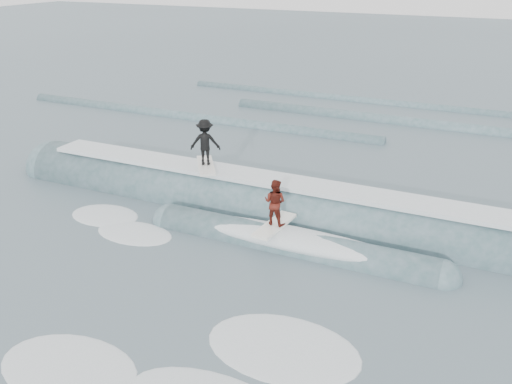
% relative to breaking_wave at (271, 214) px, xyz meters
% --- Properties ---
extents(ground, '(160.00, 160.00, 0.00)m').
position_rel_breaking_wave_xyz_m(ground, '(-0.26, -4.14, -0.04)').
color(ground, '#40545D').
rests_on(ground, ground).
extents(breaking_wave, '(22.15, 4.00, 2.43)m').
position_rel_breaking_wave_xyz_m(breaking_wave, '(0.00, 0.00, 0.00)').
color(breaking_wave, '#385A5E').
rests_on(breaking_wave, ground).
extents(surfer_black, '(1.58, 1.96, 1.78)m').
position_rel_breaking_wave_xyz_m(surfer_black, '(-2.75, 0.31, 2.11)').
color(surfer_black, white).
rests_on(surfer_black, ground).
extents(surfer_red, '(0.74, 2.04, 1.57)m').
position_rel_breaking_wave_xyz_m(surfer_red, '(0.95, -1.89, 1.26)').
color(surfer_red, white).
rests_on(surfer_red, ground).
extents(whitewater, '(11.07, 8.40, 0.10)m').
position_rel_breaking_wave_xyz_m(whitewater, '(-0.06, -6.50, -0.04)').
color(whitewater, white).
rests_on(whitewater, ground).
extents(far_swells, '(34.28, 8.65, 0.80)m').
position_rel_breaking_wave_xyz_m(far_swells, '(-2.39, 13.52, -0.04)').
color(far_swells, '#385A5E').
rests_on(far_swells, ground).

